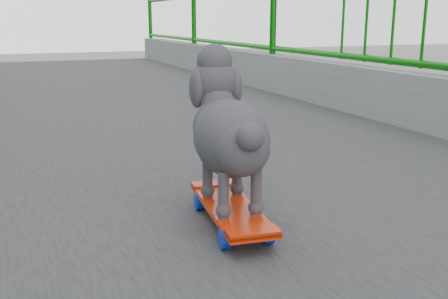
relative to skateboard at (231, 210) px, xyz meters
name	(u,v)px	position (x,y,z in m)	size (l,w,h in m)	color
skateboard	(231,210)	(0.00, 0.00, 0.00)	(0.20, 0.48, 0.06)	red
poodle	(228,129)	(0.00, 0.03, 0.24)	(0.25, 0.50, 0.42)	#2E2C31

